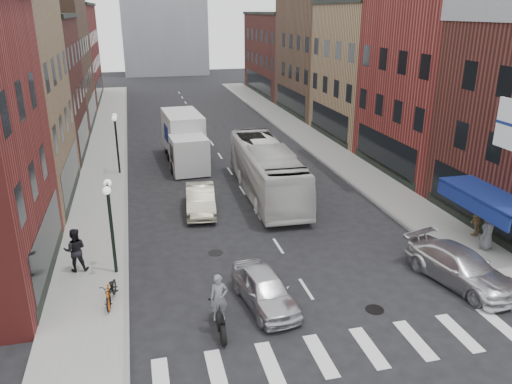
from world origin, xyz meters
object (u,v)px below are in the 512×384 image
streetlamp_far (116,133)px  parked_bicycle (111,291)px  sedan_left_far (200,199)px  sedan_left_near (265,289)px  ped_right_b (478,221)px  motorcycle_rider (219,306)px  transit_bus (266,170)px  box_truck (185,140)px  curb_car (460,267)px  ped_left_solo (75,250)px  bike_rack (108,298)px  ped_right_c (488,231)px  streetlamp_near (110,211)px

streetlamp_far → parked_bicycle: (-0.10, -16.39, -2.29)m
sedan_left_far → parked_bicycle: (-4.53, -8.53, -0.10)m
sedan_left_near → ped_right_b: ped_right_b is taller
ped_right_b → motorcycle_rider: bearing=4.0°
transit_bus → ped_right_b: (8.33, -8.44, -0.60)m
box_truck → curb_car: (8.97, -19.77, -1.01)m
motorcycle_rider → transit_bus: size_ratio=0.20×
motorcycle_rider → transit_bus: bearing=70.1°
box_truck → parked_bicycle: 18.80m
parked_bicycle → ped_right_b: bearing=14.1°
box_truck → ped_right_b: size_ratio=5.12×
sedan_left_far → ped_left_solo: (-6.01, -5.61, 0.38)m
bike_rack → ped_right_b: 17.35m
box_truck → sedan_left_far: 9.69m
sedan_left_far → parked_bicycle: bearing=-112.1°
curb_car → ped_right_c: size_ratio=2.74×
streetlamp_far → ped_right_b: (17.00, -14.49, -1.97)m
streetlamp_near → ped_right_c: 16.72m
motorcycle_rider → transit_bus: 13.90m
streetlamp_far → sedan_left_near: streetlamp_far is taller
sedan_left_far → motorcycle_rider: bearing=-88.6°
ped_left_solo → motorcycle_rider: bearing=133.2°
motorcycle_rider → ped_left_solo: 7.51m
bike_rack → ped_right_c: bearing=2.9°
sedan_left_near → sedan_left_far: size_ratio=0.91×
ped_right_c → ped_right_b: bearing=-138.5°
streetlamp_far → box_truck: (4.66, 1.77, -1.19)m
motorcycle_rider → sedan_left_near: 2.36m
streetlamp_far → bike_rack: size_ratio=5.14×
streetlamp_far → box_truck: 5.12m
streetlamp_far → ped_left_solo: streetlamp_far is taller
streetlamp_near → ped_left_solo: 2.47m
streetlamp_far → box_truck: bearing=20.8°
bike_rack → ped_right_c: ped_right_c is taller
bike_rack → parked_bicycle: bearing=72.2°
bike_rack → motorcycle_rider: motorcycle_rider is taller
ped_right_c → motorcycle_rider: bearing=-15.4°
curb_car → ped_right_c: 3.62m
transit_bus → sedan_left_near: size_ratio=2.77×
streetlamp_near → motorcycle_rider: 6.38m
parked_bicycle → ped_right_b: ped_right_b is taller
sedan_left_far → ped_right_c: 14.49m
box_truck → bike_rack: bearing=-108.2°
bike_rack → sedan_left_far: bearing=62.4°
sedan_left_near → ped_right_b: bearing=7.6°
ped_left_solo → curb_car: bearing=163.5°
bike_rack → parked_bicycle: 0.34m
motorcycle_rider → sedan_left_far: size_ratio=0.51×
streetlamp_far → ped_left_solo: (-1.59, -13.47, -1.81)m
ped_right_b → ped_left_solo: bearing=-17.5°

